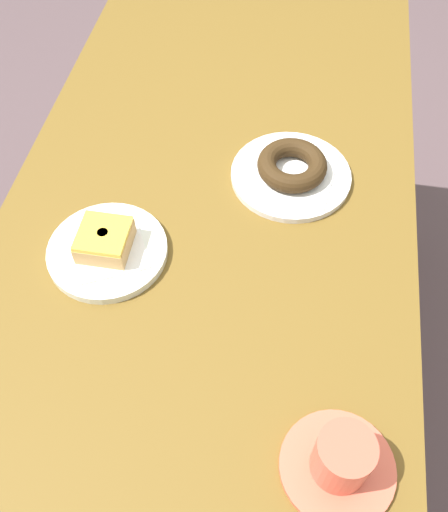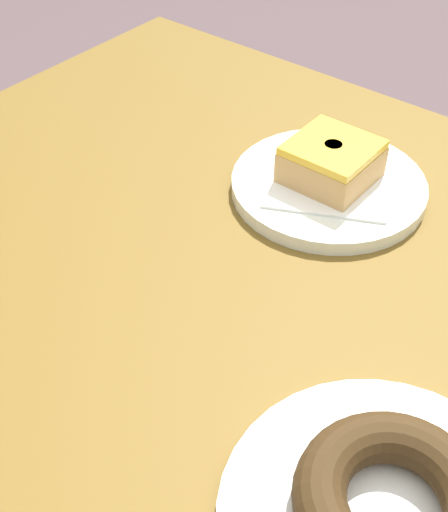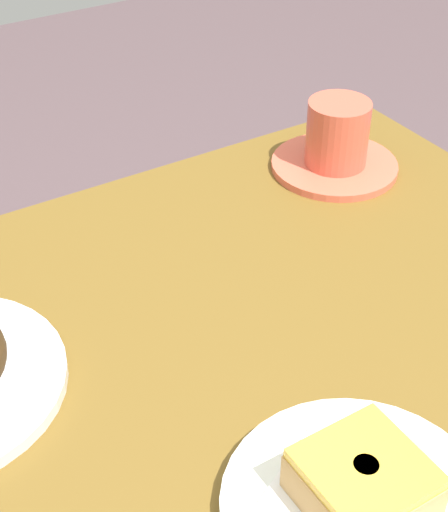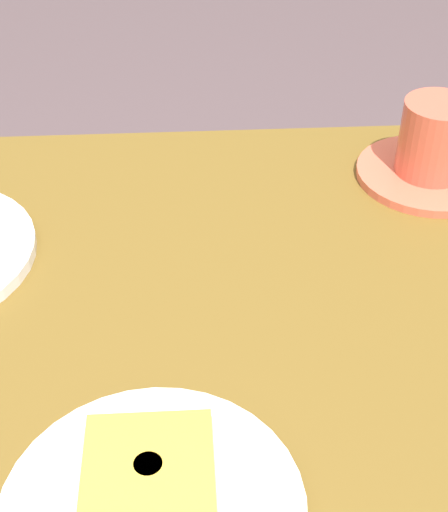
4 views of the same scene
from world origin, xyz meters
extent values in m
cylinder|color=brown|center=(0.59, 0.28, 0.37)|extent=(0.06, 0.06, 0.74)
cylinder|color=silver|center=(0.22, -0.15, 0.78)|extent=(0.20, 0.20, 0.01)
cube|color=white|center=(0.22, -0.15, 0.79)|extent=(0.16, 0.16, 0.00)
cube|color=tan|center=(0.22, -0.15, 0.81)|extent=(0.08, 0.08, 0.03)
cube|color=yellow|center=(0.22, -0.15, 0.83)|extent=(0.08, 0.08, 0.01)
cylinder|color=tan|center=(0.22, -0.15, 0.83)|extent=(0.02, 0.02, 0.00)
cylinder|color=#D55C43|center=(0.50, 0.25, 0.78)|extent=(0.15, 0.15, 0.01)
cylinder|color=#CC523D|center=(0.50, 0.25, 0.82)|extent=(0.07, 0.07, 0.08)
cylinder|color=black|center=(0.50, 0.25, 0.86)|extent=(0.07, 0.07, 0.00)
camera|label=1|loc=(0.74, 0.14, 1.55)|focal=40.58mm
camera|label=2|loc=(-0.06, 0.37, 1.20)|focal=48.54mm
camera|label=3|loc=(-0.04, -0.38, 1.26)|focal=54.75mm
camera|label=4|loc=(0.25, -0.43, 1.21)|focal=53.50mm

